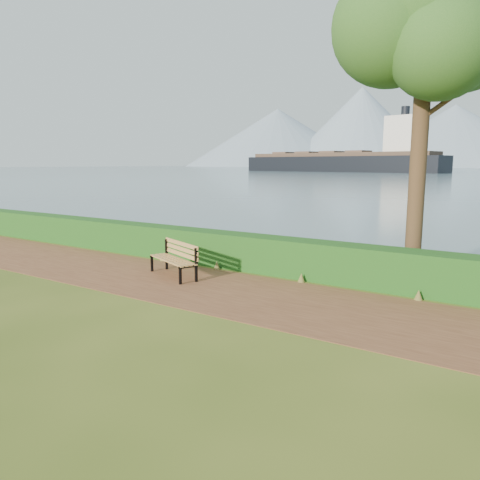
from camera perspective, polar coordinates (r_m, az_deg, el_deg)
The scene contains 6 objects.
ground at distance 11.34m, azimuth -4.49°, elevation -6.20°, with size 140.00×140.00×0.00m, color #3F5017.
path at distance 11.57m, azimuth -3.57°, elevation -5.85°, with size 40.00×3.40×0.01m, color brown.
hedge at distance 13.32m, azimuth 2.38°, elevation -1.63°, with size 32.00×0.85×1.00m, color #144714.
bench at distance 12.74m, azimuth -7.81°, elevation -2.03°, with size 1.93×1.20×0.94m.
tree at distance 12.94m, azimuth 21.80°, elevation 23.83°, with size 4.20×3.67×8.62m.
cargo_ship at distance 169.73m, azimuth 12.59°, elevation 9.25°, with size 75.89×24.95×22.76m.
Camera 1 is at (6.75, -8.59, 3.03)m, focal length 35.00 mm.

